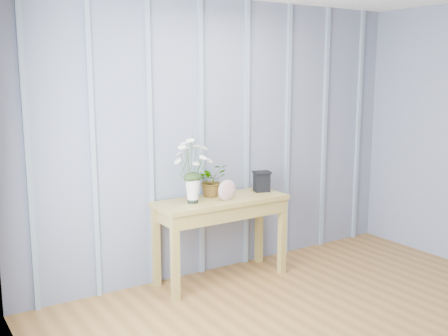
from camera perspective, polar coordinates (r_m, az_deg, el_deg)
room_shell at (r=3.77m, az=11.21°, el=12.38°), size 4.00×4.50×2.50m
sideboard at (r=4.66m, az=-0.33°, el=-4.69°), size 1.20×0.45×0.75m
daisy_vase at (r=4.40m, az=-3.47°, el=0.75°), size 0.41×0.31×0.58m
spider_plant at (r=4.69m, az=-1.37°, el=-1.34°), size 0.27×0.24×0.29m
felt_disc_vessel at (r=4.54m, az=0.33°, el=-2.41°), size 0.18×0.06×0.18m
carved_box at (r=4.89m, az=4.13°, el=-1.45°), size 0.19×0.16×0.19m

